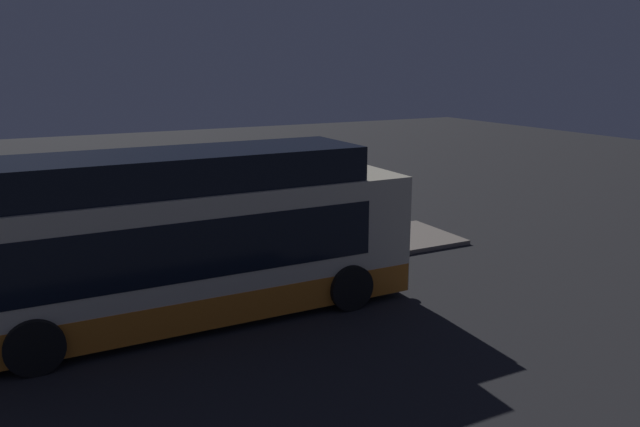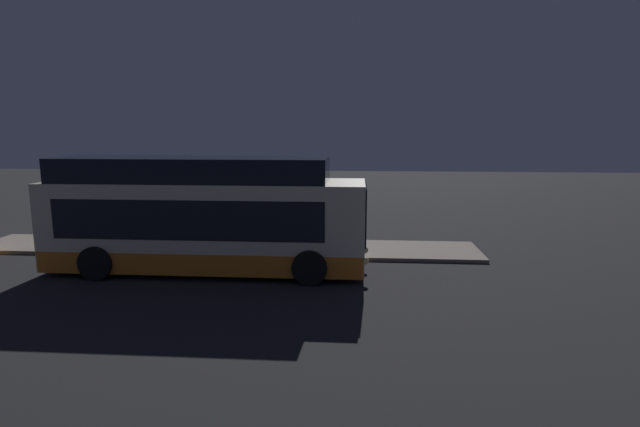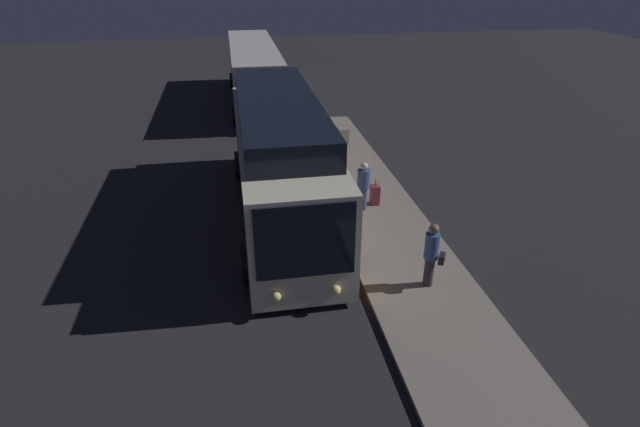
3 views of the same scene
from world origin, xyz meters
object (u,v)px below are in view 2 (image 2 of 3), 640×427
(passenger_waiting, at_px, (235,226))
(sign_post, at_px, (202,210))
(passenger_boarding, at_px, (351,223))
(suitcase, at_px, (232,237))
(bus_lead, at_px, (204,220))

(passenger_waiting, distance_m, sign_post, 1.45)
(passenger_boarding, relative_size, passenger_waiting, 1.07)
(suitcase, height_order, sign_post, sign_post)
(bus_lead, distance_m, sign_post, 2.10)
(passenger_waiting, xyz_separation_m, sign_post, (-1.05, -0.67, 0.73))
(bus_lead, xyz_separation_m, passenger_waiting, (0.36, 2.66, -0.74))
(suitcase, relative_size, sign_post, 0.37)
(sign_post, bearing_deg, suitcase, 56.24)
(sign_post, bearing_deg, passenger_boarding, 12.84)
(passenger_boarding, height_order, passenger_waiting, passenger_boarding)
(passenger_waiting, distance_m, suitcase, 0.78)
(passenger_waiting, bearing_deg, suitcase, 32.21)
(passenger_waiting, xyz_separation_m, suitcase, (-0.28, 0.49, -0.54))
(passenger_boarding, distance_m, passenger_waiting, 4.54)
(passenger_boarding, xyz_separation_m, sign_post, (-5.55, -1.27, 0.65))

